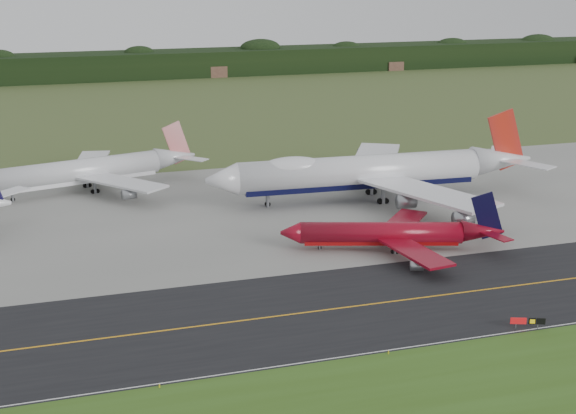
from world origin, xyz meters
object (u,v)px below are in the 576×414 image
Objects in this scene: jet_star_tail at (89,171)px; taxiway_sign at (528,321)px; jet_red_737 at (393,234)px; jet_ba_747 at (371,171)px.

jet_star_tail is 112.69m from taxiway_sign.
jet_red_737 reaches higher than taxiway_sign.
jet_ba_747 reaches higher than taxiway_sign.
jet_star_tail reaches higher than taxiway_sign.
jet_ba_747 is 66.87m from jet_star_tail.
taxiway_sign is at bearing -59.32° from jet_star_tail.
jet_red_737 is 37.98m from taxiway_sign.
taxiway_sign is at bearing -82.41° from jet_red_737.
jet_ba_747 reaches higher than jet_red_737.
jet_ba_747 is 70.50m from taxiway_sign.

